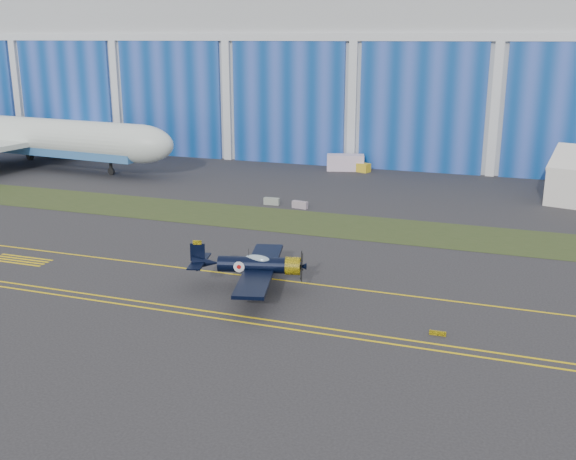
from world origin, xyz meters
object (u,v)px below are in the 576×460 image
(jetliner, at_px, (16,96))
(shipping_container, at_px, (345,163))
(tug, at_px, (362,168))
(warbird, at_px, (252,265))

(jetliner, distance_m, shipping_container, 54.35)
(tug, bearing_deg, warbird, -66.36)
(warbird, relative_size, tug, 6.58)
(warbird, bearing_deg, tug, 79.76)
(jetliner, xyz_separation_m, tug, (54.38, 13.60, -10.82))
(shipping_container, xyz_separation_m, tug, (2.84, -0.27, -0.58))
(warbird, relative_size, jetliner, 0.22)
(shipping_container, bearing_deg, jetliner, -179.55)
(warbird, height_order, jetliner, jetliner)
(shipping_container, relative_size, tug, 2.49)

